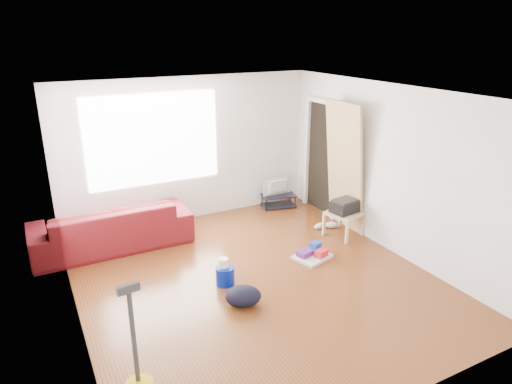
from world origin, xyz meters
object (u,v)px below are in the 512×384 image
sofa (114,246)px  bucket (225,284)px  backpack (243,305)px  tv_stand (279,200)px  cleaning_tray (313,254)px  side_table (344,216)px

sofa → bucket: bearing=120.8°
sofa → backpack: 2.63m
tv_stand → cleaning_tray: (-0.59, -2.03, -0.07)m
sofa → cleaning_tray: sofa is taller
side_table → sofa: bearing=158.9°
tv_stand → side_table: side_table is taller
side_table → bucket: (-2.36, -0.51, -0.34)m
side_table → bucket: bearing=-167.9°
side_table → cleaning_tray: (-0.89, -0.42, -0.29)m
tv_stand → side_table: (0.30, -1.60, 0.22)m
bucket → side_table: bearing=12.1°
sofa → tv_stand: bearing=-175.1°
cleaning_tray → backpack: bearing=-156.6°
backpack → sofa: bearing=135.0°
tv_stand → backpack: 3.37m
tv_stand → side_table: 1.64m
side_table → bucket: 2.44m
tv_stand → backpack: tv_stand is taller
backpack → bucket: bearing=110.1°
tv_stand → sofa: bearing=-162.8°
side_table → cleaning_tray: side_table is taller
sofa → tv_stand: (3.15, 0.27, 0.13)m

